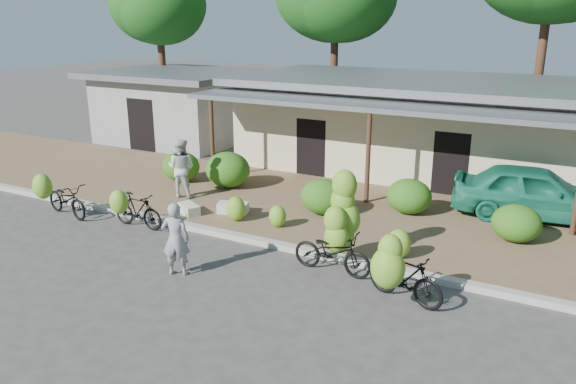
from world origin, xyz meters
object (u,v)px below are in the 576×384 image
object	(u,v)px
bike_left	(135,209)
sack_near	(233,208)
tree_back_left	(157,3)
bike_far_left	(63,198)
vendor	(176,239)
teal_van	(535,192)
sack_far	(189,209)
bike_center	(337,233)
bystander	(181,168)
bike_right	(400,273)

from	to	relation	value
bike_left	sack_near	bearing A→B (deg)	-41.19
tree_back_left	bike_far_left	distance (m)	14.69
tree_back_left	vendor	size ratio (longest dim) A/B	4.71
bike_far_left	teal_van	bearing A→B (deg)	-51.95
tree_back_left	teal_van	xyz separation A→B (m)	(18.23, -6.11, -5.23)
tree_back_left	sack_near	bearing A→B (deg)	-42.30
bike_far_left	bike_left	bearing A→B (deg)	-73.09
sack_far	vendor	distance (m)	3.72
sack_near	vendor	world-z (taller)	vendor
bike_left	bike_center	bearing A→B (deg)	-87.20
tree_back_left	bystander	distance (m)	13.47
bike_left	sack_far	distance (m)	1.57
tree_back_left	bike_center	size ratio (longest dim) A/B	3.50
bike_right	sack_near	world-z (taller)	bike_right
bike_far_left	vendor	size ratio (longest dim) A/B	1.17
bike_left	teal_van	size ratio (longest dim) A/B	0.37
bike_right	vendor	distance (m)	4.83
bike_far_left	bike_left	world-z (taller)	bike_far_left
vendor	bike_left	bearing A→B (deg)	-56.38
tree_back_left	bike_center	distance (m)	19.35
bike_left	sack_near	xyz separation A→B (m)	(1.78, 2.02, -0.29)
bike_far_left	bike_right	bearing A→B (deg)	-81.22
bike_center	bystander	size ratio (longest dim) A/B	1.24
tree_back_left	teal_van	distance (m)	19.93
bike_center	vendor	world-z (taller)	bike_center
bike_center	bike_right	xyz separation A→B (m)	(1.75, -0.98, -0.16)
tree_back_left	vendor	bearing A→B (deg)	-48.99
bike_center	bike_right	distance (m)	2.01
bike_left	sack_near	size ratio (longest dim) A/B	1.90
bike_far_left	bike_center	bearing A→B (deg)	-74.99
bike_far_left	sack_near	bearing A→B (deg)	-50.44
bike_far_left	bike_left	distance (m)	2.47
bike_right	tree_back_left	bearing A→B (deg)	68.58
bike_far_left	sack_far	distance (m)	3.57
tree_back_left	bike_left	size ratio (longest dim) A/B	4.88
bike_left	sack_far	xyz separation A→B (m)	(0.72, 1.36, -0.30)
bike_left	bike_right	xyz separation A→B (m)	(7.51, -0.71, 0.13)
bike_far_left	bystander	bearing A→B (deg)	-23.95
bike_center	vendor	distance (m)	3.56
vendor	bystander	distance (m)	5.35
sack_far	bike_left	bearing A→B (deg)	-117.96
bike_right	teal_van	xyz separation A→B (m)	(1.81, 6.35, 0.17)
bike_center	teal_van	size ratio (longest dim) A/B	0.52
bike_right	vendor	bearing A→B (deg)	117.44
bike_far_left	teal_van	world-z (taller)	teal_van
tree_back_left	sack_far	distance (m)	15.32
bike_far_left	bike_right	size ratio (longest dim) A/B	1.11
sack_near	bystander	distance (m)	2.42
vendor	tree_back_left	bearing A→B (deg)	-74.05
sack_near	bike_far_left	bearing A→B (deg)	-151.98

